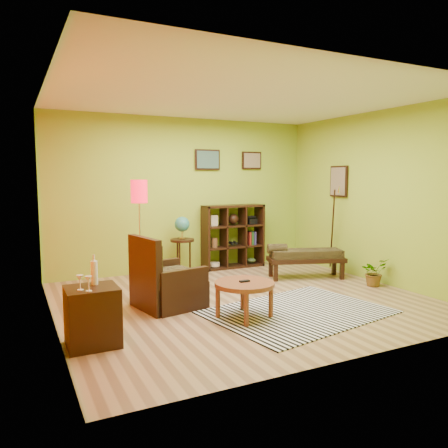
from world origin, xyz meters
name	(u,v)px	position (x,y,z in m)	size (l,w,h in m)	color
ground	(243,299)	(0.00, 0.00, 0.00)	(5.00, 5.00, 0.00)	#A6825B
room_shell	(237,172)	(-0.09, 0.01, 1.80)	(5.04, 4.54, 2.82)	#92B22D
zebra_rug	(298,312)	(0.35, -0.83, 0.01)	(2.22, 1.60, 0.01)	white
coffee_table	(245,287)	(-0.37, -0.72, 0.39)	(0.74, 0.74, 0.47)	brown
armchair	(165,285)	(-1.10, 0.15, 0.29)	(0.94, 0.93, 0.97)	black
side_cabinet	(92,316)	(-2.20, -0.80, 0.31)	(0.52, 0.47, 0.93)	black
floor_lamp	(139,201)	(-1.17, 1.10, 1.37)	(0.25, 0.25, 1.69)	silver
globe_table	(182,231)	(-0.19, 1.89, 0.78)	(0.42, 0.42, 1.03)	black
cube_shelf	(234,236)	(0.91, 2.03, 0.60)	(1.20, 0.35, 1.20)	black
bench	(304,256)	(1.58, 0.70, 0.38)	(1.38, 0.87, 0.60)	black
potted_plant	(374,275)	(2.25, -0.24, 0.17)	(0.40, 0.44, 0.35)	#26661E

